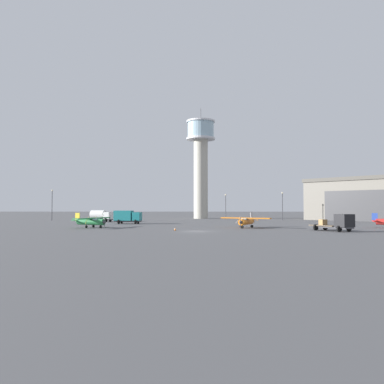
{
  "coord_description": "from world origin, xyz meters",
  "views": [
    {
      "loc": [
        0.25,
        -60.78,
        4.07
      ],
      "look_at": [
        -1.27,
        34.87,
        7.48
      ],
      "focal_mm": 35.9,
      "sensor_mm": 36.0,
      "label": 1
    }
  ],
  "objects_px": {
    "truck_box_teal": "(127,216)",
    "light_post_north": "(52,202)",
    "light_post_west": "(226,204)",
    "light_post_east": "(282,203)",
    "airplane_green": "(90,221)",
    "traffic_cone_near_left": "(175,229)",
    "truck_fuel_tanker_white": "(101,215)",
    "control_tower": "(201,156)",
    "truck_flatbed_black": "(338,223)",
    "airplane_orange": "(246,221)"
  },
  "relations": [
    {
      "from": "truck_box_teal",
      "to": "light_post_north",
      "type": "height_order",
      "value": "light_post_north"
    },
    {
      "from": "light_post_west",
      "to": "light_post_east",
      "type": "bearing_deg",
      "value": -32.38
    },
    {
      "from": "airplane_green",
      "to": "traffic_cone_near_left",
      "type": "height_order",
      "value": "airplane_green"
    },
    {
      "from": "truck_fuel_tanker_white",
      "to": "control_tower",
      "type": "bearing_deg",
      "value": 62.87
    },
    {
      "from": "traffic_cone_near_left",
      "to": "truck_box_teal",
      "type": "bearing_deg",
      "value": 117.72
    },
    {
      "from": "light_post_west",
      "to": "airplane_green",
      "type": "bearing_deg",
      "value": -121.32
    },
    {
      "from": "control_tower",
      "to": "light_post_east",
      "type": "xyz_separation_m",
      "value": [
        22.43,
        -15.32,
        -15.11
      ]
    },
    {
      "from": "airplane_green",
      "to": "control_tower",
      "type": "bearing_deg",
      "value": 91.34
    },
    {
      "from": "airplane_green",
      "to": "truck_box_teal",
      "type": "xyz_separation_m",
      "value": [
        3.81,
        15.89,
        0.39
      ]
    },
    {
      "from": "truck_box_teal",
      "to": "truck_fuel_tanker_white",
      "type": "bearing_deg",
      "value": 137.41
    },
    {
      "from": "light_post_north",
      "to": "traffic_cone_near_left",
      "type": "distance_m",
      "value": 53.81
    },
    {
      "from": "truck_flatbed_black",
      "to": "truck_box_teal",
      "type": "relative_size",
      "value": 1.18
    },
    {
      "from": "control_tower",
      "to": "light_post_west",
      "type": "distance_m",
      "value": 17.93
    },
    {
      "from": "control_tower",
      "to": "airplane_green",
      "type": "xyz_separation_m",
      "value": [
        -20.52,
        -51.79,
        -18.55
      ]
    },
    {
      "from": "airplane_green",
      "to": "truck_fuel_tanker_white",
      "type": "xyz_separation_m",
      "value": [
        -4.79,
        26.41,
        0.36
      ]
    },
    {
      "from": "airplane_orange",
      "to": "truck_flatbed_black",
      "type": "height_order",
      "value": "airplane_orange"
    },
    {
      "from": "truck_flatbed_black",
      "to": "truck_box_teal",
      "type": "distance_m",
      "value": 45.21
    },
    {
      "from": "truck_box_teal",
      "to": "light_post_west",
      "type": "xyz_separation_m",
      "value": [
        24.16,
        30.08,
        2.92
      ]
    },
    {
      "from": "airplane_orange",
      "to": "light_post_west",
      "type": "relative_size",
      "value": 1.19
    },
    {
      "from": "truck_flatbed_black",
      "to": "traffic_cone_near_left",
      "type": "relative_size",
      "value": 13.09
    },
    {
      "from": "truck_fuel_tanker_white",
      "to": "airplane_green",
      "type": "bearing_deg",
      "value": -61.94
    },
    {
      "from": "light_post_west",
      "to": "light_post_north",
      "type": "distance_m",
      "value": 49.45
    },
    {
      "from": "airplane_green",
      "to": "light_post_west",
      "type": "xyz_separation_m",
      "value": [
        27.97,
        45.97,
        3.31
      ]
    },
    {
      "from": "traffic_cone_near_left",
      "to": "light_post_west",
      "type": "bearing_deg",
      "value": 77.19
    },
    {
      "from": "control_tower",
      "to": "light_post_north",
      "type": "xyz_separation_m",
      "value": [
        -40.25,
        -18.86,
        -14.78
      ]
    },
    {
      "from": "airplane_green",
      "to": "truck_fuel_tanker_white",
      "type": "bearing_deg",
      "value": 123.23
    },
    {
      "from": "truck_box_teal",
      "to": "light_post_west",
      "type": "relative_size",
      "value": 0.82
    },
    {
      "from": "light_post_west",
      "to": "truck_fuel_tanker_white",
      "type": "bearing_deg",
      "value": -149.16
    },
    {
      "from": "traffic_cone_near_left",
      "to": "light_post_north",
      "type": "bearing_deg",
      "value": 131.66
    },
    {
      "from": "control_tower",
      "to": "light_post_north",
      "type": "distance_m",
      "value": 46.84
    },
    {
      "from": "truck_fuel_tanker_white",
      "to": "truck_flatbed_black",
      "type": "bearing_deg",
      "value": -19.25
    },
    {
      "from": "truck_box_teal",
      "to": "light_post_north",
      "type": "xyz_separation_m",
      "value": [
        -23.54,
        17.04,
        3.37
      ]
    },
    {
      "from": "truck_fuel_tanker_white",
      "to": "truck_flatbed_black",
      "type": "distance_m",
      "value": 58.29
    },
    {
      "from": "airplane_orange",
      "to": "light_post_north",
      "type": "height_order",
      "value": "light_post_north"
    },
    {
      "from": "control_tower",
      "to": "airplane_green",
      "type": "bearing_deg",
      "value": -111.61
    },
    {
      "from": "truck_fuel_tanker_white",
      "to": "airplane_orange",
      "type": "bearing_deg",
      "value": -19.82
    },
    {
      "from": "control_tower",
      "to": "light_post_north",
      "type": "bearing_deg",
      "value": -154.89
    },
    {
      "from": "airplane_orange",
      "to": "truck_fuel_tanker_white",
      "type": "distance_m",
      "value": 42.02
    },
    {
      "from": "control_tower",
      "to": "airplane_orange",
      "type": "height_order",
      "value": "control_tower"
    },
    {
      "from": "light_post_east",
      "to": "airplane_orange",
      "type": "bearing_deg",
      "value": -112.03
    },
    {
      "from": "airplane_orange",
      "to": "light_post_north",
      "type": "distance_m",
      "value": 58.09
    },
    {
      "from": "control_tower",
      "to": "airplane_orange",
      "type": "xyz_separation_m",
      "value": [
        7.98,
        -51.02,
        -18.53
      ]
    },
    {
      "from": "light_post_north",
      "to": "truck_fuel_tanker_white",
      "type": "bearing_deg",
      "value": -23.56
    },
    {
      "from": "truck_box_teal",
      "to": "light_post_north",
      "type": "distance_m",
      "value": 29.25
    },
    {
      "from": "traffic_cone_near_left",
      "to": "light_post_east",
      "type": "bearing_deg",
      "value": 58.18
    },
    {
      "from": "airplane_green",
      "to": "truck_box_teal",
      "type": "bearing_deg",
      "value": 99.48
    },
    {
      "from": "truck_flatbed_black",
      "to": "truck_fuel_tanker_white",
      "type": "bearing_deg",
      "value": -158.79
    },
    {
      "from": "truck_flatbed_black",
      "to": "truck_box_teal",
      "type": "height_order",
      "value": "truck_box_teal"
    },
    {
      "from": "truck_fuel_tanker_white",
      "to": "light_post_north",
      "type": "relative_size",
      "value": 0.71
    },
    {
      "from": "airplane_orange",
      "to": "light_post_east",
      "type": "relative_size",
      "value": 1.15
    }
  ]
}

